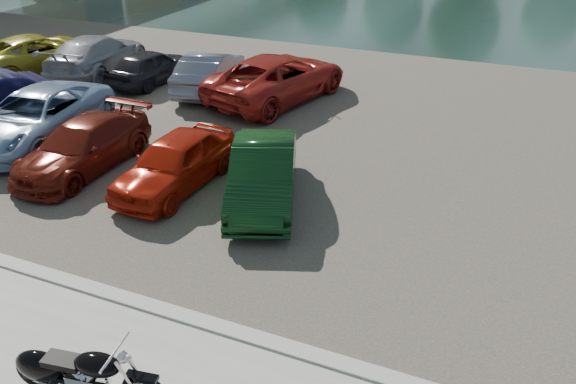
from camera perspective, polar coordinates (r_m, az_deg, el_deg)
name	(u,v)px	position (r m, az deg, el deg)	size (l,w,h in m)	color
kerb	(219,328)	(9.58, -7.01, -13.59)	(60.00, 0.30, 0.14)	#A6A59D
parking_lot	(367,134)	(16.79, 8.03, 5.89)	(60.00, 18.00, 0.04)	#433F36
motorcycle	(75,373)	(8.68, -20.85, -16.77)	(2.32, 0.79, 1.05)	black
car_2	(36,117)	(17.39, -24.23, 6.98)	(2.34, 5.08, 1.41)	#88A4C6
car_3	(83,146)	(15.21, -20.08, 4.43)	(1.70, 4.19, 1.22)	#5F170D
car_4	(175,162)	(13.63, -11.38, 3.01)	(1.52, 3.77, 1.29)	#B11D0B
car_5	(263,174)	(12.77, -2.54, 1.84)	(1.40, 4.03, 1.33)	black
car_6	(39,53)	(24.25, -24.01, 12.77)	(2.36, 5.12, 1.42)	olive
car_7	(97,55)	(23.16, -18.85, 13.07)	(2.04, 5.02, 1.46)	#9C9DA4
car_8	(151,66)	(21.45, -13.79, 12.29)	(1.47, 3.64, 1.24)	black
car_9	(210,72)	(20.24, -7.95, 12.01)	(1.43, 4.09, 1.35)	slate
car_10	(278,77)	(19.13, -1.04, 11.56)	(2.53, 5.48, 1.52)	#A5231B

